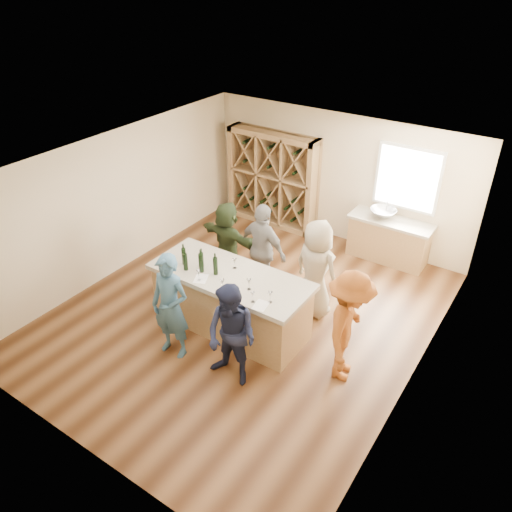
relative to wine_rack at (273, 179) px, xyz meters
The scene contains 35 objects.
floor 3.78m from the wine_rack, 65.36° to the right, with size 6.00×7.00×0.10m, color brown.
ceiling 4.00m from the wine_rack, 65.36° to the right, with size 6.00×7.00×0.10m, color white.
wall_back 1.56m from the wine_rack, 10.57° to the left, with size 6.00×0.10×2.80m, color beige.
wall_front 6.99m from the wine_rack, 77.60° to the right, with size 6.00×0.10×2.80m, color beige.
wall_left 3.63m from the wine_rack, 115.36° to the right, with size 0.10×7.00×2.80m, color beige.
wall_right 5.61m from the wine_rack, 35.70° to the right, with size 0.10×7.00×2.80m, color beige.
window_frame 3.08m from the wine_rack, ahead, with size 1.30×0.06×1.30m, color white.
window_pane 3.07m from the wine_rack, ahead, with size 1.18×0.01×1.18m, color white.
wine_rack is the anchor object (origin of this frame).
back_counter_base 2.98m from the wine_rack, ahead, with size 1.60×0.58×0.86m, color #987448.
back_counter_top 2.91m from the wine_rack, ahead, with size 1.70×0.62×0.06m, color #ACA38D.
sink 2.70m from the wine_rack, ahead, with size 0.54×0.54×0.19m, color silver.
faucet 2.70m from the wine_rack, ahead, with size 0.02×0.02×0.30m, color silver.
tasting_counter_base 4.03m from the wine_rack, 67.79° to the right, with size 2.60×1.00×1.00m, color #987448.
tasting_counter_top 3.98m from the wine_rack, 67.79° to the right, with size 2.72×1.12×0.08m, color #ACA38D.
wine_bottle_a 3.91m from the wine_rack, 80.05° to the right, with size 0.07×0.07×0.30m, color black.
wine_bottle_b 4.06m from the wine_rack, 78.40° to the right, with size 0.08×0.08×0.31m, color black.
wine_bottle_c 3.88m from the wine_rack, 75.40° to the right, with size 0.07×0.07×0.26m, color black.
wine_bottle_d 4.02m from the wine_rack, 74.63° to the right, with size 0.08×0.08×0.33m, color black.
wine_bottle_e 4.02m from the wine_rack, 71.07° to the right, with size 0.08×0.08×0.31m, color black.
wine_glass_a 4.26m from the wine_rack, 73.81° to the right, with size 0.07×0.07×0.18m, color white.
wine_glass_b 4.42m from the wine_rack, 67.94° to the right, with size 0.07×0.07×0.20m, color white.
wine_glass_c 4.66m from the wine_rack, 61.43° to the right, with size 0.06×0.06×0.17m, color white.
wine_glass_d 4.34m from the wine_rack, 62.63° to the right, with size 0.07×0.07×0.20m, color white.
wine_glass_e 4.65m from the wine_rack, 58.27° to the right, with size 0.07×0.07×0.19m, color white.
tasting_menu_a 4.22m from the wine_rack, 73.63° to the right, with size 0.20×0.27×0.00m, color white.
tasting_menu_b 4.49m from the wine_rack, 66.38° to the right, with size 0.24×0.33×0.00m, color white.
tasting_menu_c 4.74m from the wine_rack, 59.92° to the right, with size 0.20×0.27×0.00m, color white.
person_near_left 4.84m from the wine_rack, 76.72° to the right, with size 0.66×0.48×1.80m, color #335972.
person_near_right 5.19m from the wine_rack, 64.29° to the right, with size 0.81×0.45×1.68m, color #191E38.
person_server 5.13m from the wine_rack, 45.38° to the right, with size 1.19×0.55×1.84m, color #994C19.
person_far_mid 2.83m from the wine_rack, 61.35° to the right, with size 1.05×0.54×1.80m, color slate.
person_far_right 3.54m from the wine_rack, 45.57° to the right, with size 0.89×0.58×1.82m, color gray.
person_far_left 2.50m from the wine_rack, 78.11° to the right, with size 1.48×0.53×1.59m, color #263319.
wine_glass_f 3.78m from the wine_rack, 67.34° to the right, with size 0.07×0.07×0.18m, color white.
Camera 1 is at (4.11, -5.78, 5.58)m, focal length 35.00 mm.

